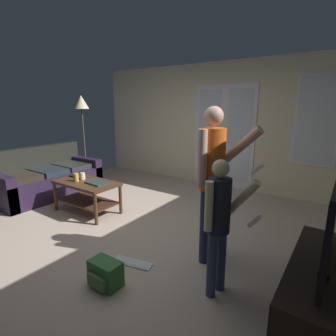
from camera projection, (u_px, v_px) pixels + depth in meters
ground_plane at (124, 229)px, 3.68m from camera, size 5.64×5.36×0.02m
wall_back_with_doors at (215, 126)px, 5.45m from camera, size 5.64×0.09×2.54m
leather_couch at (47, 179)px, 5.00m from camera, size 0.93×1.86×0.89m
coffee_table at (87, 190)px, 4.17m from camera, size 1.05×0.56×0.50m
tv_stand at (322, 292)px, 2.10m from camera, size 0.49×1.37×0.46m
flat_screen_tv at (332, 223)px, 1.96m from camera, size 0.08×1.15×0.71m
person_adult at (213, 172)px, 2.73m from camera, size 0.63×0.45×1.67m
person_child at (219, 217)px, 2.25m from camera, size 0.44×0.33×1.24m
floor_lamp at (82, 107)px, 5.80m from camera, size 0.33×0.33×1.88m
backpack at (105, 274)px, 2.50m from camera, size 0.31×0.23×0.24m
loose_keyboard at (133, 263)px, 2.85m from camera, size 0.46×0.22×0.02m
laptop_closed at (97, 183)px, 4.04m from camera, size 0.37×0.26×0.02m
cup_near_edge at (83, 176)px, 4.25m from camera, size 0.08×0.08×0.11m
cup_by_laptop at (76, 177)px, 4.14m from camera, size 0.07×0.07×0.13m
tv_remote_black at (73, 176)px, 4.40m from camera, size 0.17×0.05×0.02m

